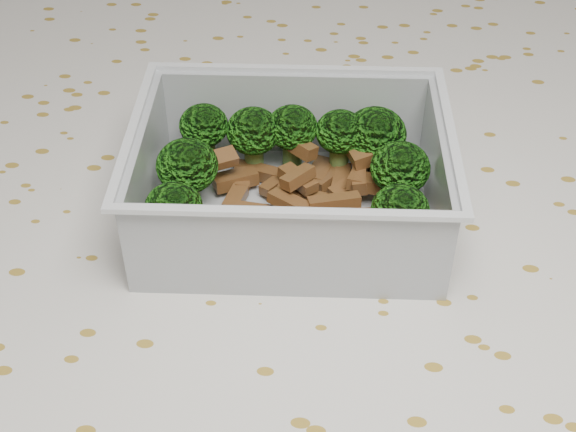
{
  "coord_description": "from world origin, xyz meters",
  "views": [
    {
      "loc": [
        0.03,
        -0.35,
        1.09
      ],
      "look_at": [
        -0.01,
        0.0,
        0.78
      ],
      "focal_mm": 50.0,
      "sensor_mm": 36.0,
      "label": 1
    }
  ],
  "objects": [
    {
      "name": "broccoli_florets",
      "position": [
        -0.0,
        0.05,
        0.79
      ],
      "size": [
        0.17,
        0.12,
        0.05
      ],
      "color": "#608C3F",
      "rests_on": "lunch_container"
    },
    {
      "name": "dining_table",
      "position": [
        0.0,
        0.0,
        0.67
      ],
      "size": [
        1.4,
        0.9,
        0.75
      ],
      "color": "brown",
      "rests_on": "ground"
    },
    {
      "name": "meat_pile",
      "position": [
        0.0,
        0.05,
        0.77
      ],
      "size": [
        0.12,
        0.08,
        0.03
      ],
      "color": "brown",
      "rests_on": "lunch_container"
    },
    {
      "name": "lunch_container",
      "position": [
        -0.01,
        0.03,
        0.78
      ],
      "size": [
        0.2,
        0.16,
        0.07
      ],
      "color": "silver",
      "rests_on": "tablecloth"
    },
    {
      "name": "tablecloth",
      "position": [
        0.0,
        0.0,
        0.72
      ],
      "size": [
        1.46,
        0.96,
        0.19
      ],
      "color": "silver",
      "rests_on": "dining_table"
    },
    {
      "name": "sausage",
      "position": [
        0.0,
        -0.01,
        0.78
      ],
      "size": [
        0.17,
        0.05,
        0.03
      ],
      "color": "orange",
      "rests_on": "lunch_container"
    }
  ]
}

